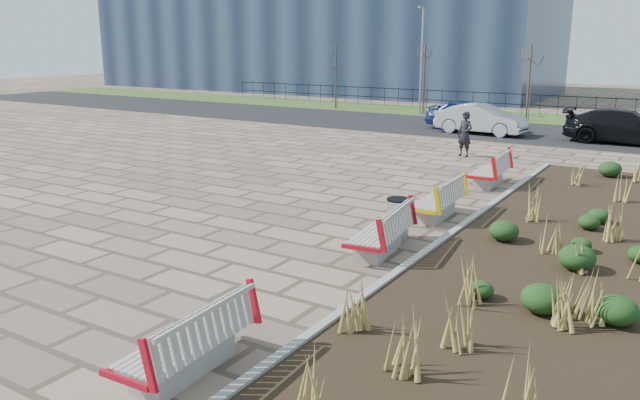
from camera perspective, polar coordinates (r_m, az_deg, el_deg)
The scene contains 20 objects.
ground at distance 12.45m, azimuth -13.37°, elevation -6.03°, with size 120.00×120.00×0.00m, color #806D58.
planting_bed at distance 13.93m, azimuth 21.48°, elevation -4.23°, with size 4.50×18.00×0.10m, color black.
planting_curb at distance 14.48m, azimuth 12.43°, elevation -2.76°, with size 0.16×18.00×0.15m, color gray.
grass_verge_far at distance 37.32m, azimuth 18.86°, elevation 7.12°, with size 80.00×5.00×0.04m, color #33511E.
road at distance 31.55m, azimuth 16.28°, elevation 6.09°, with size 80.00×7.00×0.02m, color black.
bench_a at distance 8.49m, azimuth -12.42°, elevation -12.26°, with size 0.90×2.10×1.00m, color #A90B1B, non-canonical shape.
bench_b at distance 12.81m, azimuth 5.39°, elevation -2.74°, with size 0.90×2.10×1.00m, color #A80B19, non-canonical shape.
bench_c at distance 15.53m, azimuth 10.51°, elevation 0.14°, with size 0.90×2.10×1.00m, color #D8BA0B, non-canonical shape.
bench_d at distance 19.45m, azimuth 15.16°, elevation 2.75°, with size 0.90×2.10×1.00m, color #BB0D0C, non-canonical shape.
litter_bin at distance 13.80m, azimuth 7.12°, elevation -1.75°, with size 0.50×0.50×0.90m, color #B2B2B7.
pedestrian at distance 24.08m, azimuth 13.10°, elevation 5.88°, with size 0.62×0.40×1.69m, color black.
car_blue at distance 31.29m, azimuth 13.68°, elevation 7.58°, with size 1.75×4.36×1.49m, color navy.
car_silver at distance 30.15m, azimuth 14.51°, elevation 7.18°, with size 1.45×4.17×1.37m, color #9A9BA1.
car_black at distance 29.36m, azimuth 26.18°, elevation 6.05°, with size 2.01×4.94×1.43m, color black.
tree_a at distance 40.25m, azimuth 1.45°, elevation 11.24°, with size 1.40×1.40×4.00m, color #4C3D2D, non-canonical shape.
tree_b at distance 37.56m, azimuth 9.50°, elevation 10.83°, with size 1.40×1.40×4.00m, color #4C3D2D, non-canonical shape.
tree_c at distance 35.68m, azimuth 18.55°, elevation 10.11°, with size 1.40×1.40×4.00m, color #4C3D2D, non-canonical shape.
lamp_west at distance 37.05m, azimuth 9.26°, elevation 12.34°, with size 0.24×0.60×6.00m, color gray, non-canonical shape.
railing_fence at distance 38.71m, azimuth 19.46°, elevation 8.23°, with size 44.00×0.10×1.20m, color black, non-canonical shape.
building_glass at distance 57.01m, azimuth -0.35°, elevation 17.67°, with size 40.00×14.00×15.00m, color #192338.
Camera 1 is at (8.43, -8.10, 4.26)m, focal length 35.00 mm.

